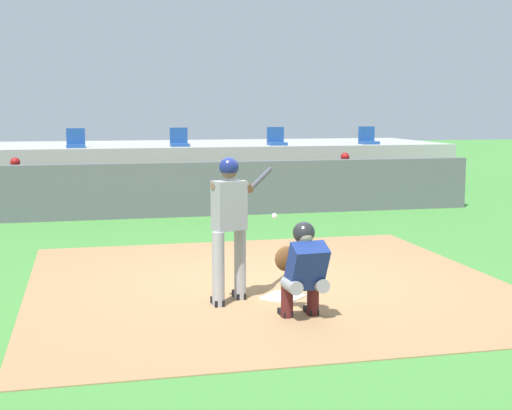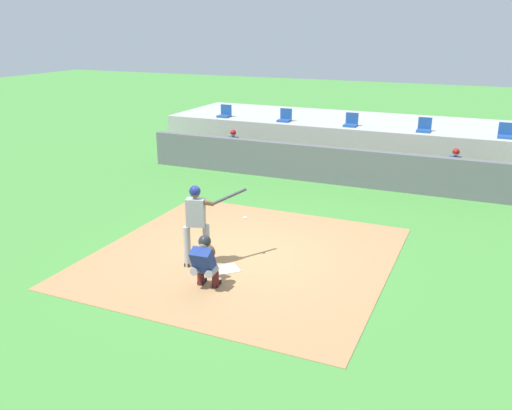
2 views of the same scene
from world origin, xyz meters
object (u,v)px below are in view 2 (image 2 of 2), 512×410
Objects in this scene: catcher_crouched at (205,260)px; stadium_seat_1 at (285,118)px; batter_at_plate at (197,220)px; stadium_seat_3 at (424,128)px; stadium_seat_4 at (505,133)px; stadium_seat_0 at (225,114)px; stadium_seat_2 at (351,123)px; dugout_player_1 at (454,169)px; dugout_player_0 at (232,147)px; home_plate at (228,269)px.

stadium_seat_1 reaches higher than catcher_crouched.
batter_at_plate is 1.18m from catcher_crouched.
stadium_seat_3 is 2.60m from stadium_seat_4.
catcher_crouched is at bearing -115.23° from stadium_seat_4.
stadium_seat_0 is 1.00× the size of stadium_seat_2.
catcher_crouched is 4.22× the size of stadium_seat_2.
stadium_seat_2 is 1.00× the size of stadium_seat_3.
stadium_seat_1 reaches higher than batter_at_plate.
stadium_seat_2 is at bearing 180.00° from stadium_seat_3.
stadium_seat_0 is 5.20m from stadium_seat_2.
stadium_seat_1 is at bearing 162.47° from dugout_player_1.
stadium_seat_0 is (-9.04, 2.03, 0.86)m from dugout_player_1.
stadium_seat_1 is 1.00× the size of stadium_seat_2.
stadium_seat_2 is at bearing 27.57° from dugout_player_0.
stadium_seat_2 reaches higher than home_plate.
home_plate is 9.05m from dugout_player_0.
batter_at_plate is 10.24m from stadium_seat_2.
stadium_seat_1 reaches higher than dugout_player_1.
dugout_player_0 and dugout_player_1 have the same top height.
dugout_player_1 reaches higher than catcher_crouched.
stadium_seat_4 is at bearing 0.00° from stadium_seat_1.
batter_at_plate is 9.35m from dugout_player_1.
stadium_seat_1 and stadium_seat_4 have the same top height.
catcher_crouched is 4.22× the size of stadium_seat_4.
stadium_seat_0 is at bearing 122.62° from dugout_player_0.
stadium_seat_0 and stadium_seat_1 have the same top height.
home_plate is 0.92× the size of stadium_seat_4.
stadium_seat_1 is at bearing 57.47° from dugout_player_0.
stadium_seat_0 is 1.00× the size of stadium_seat_4.
catcher_crouched is at bearing -76.91° from stadium_seat_1.
batter_at_plate is 10.74m from stadium_seat_3.
dugout_player_1 is 2.53m from stadium_seat_3.
stadium_seat_0 is at bearing 180.00° from stadium_seat_4.
home_plate is at bearing 2.60° from batter_at_plate.
batter_at_plate is at bearing -107.81° from stadium_seat_3.
catcher_crouched is 4.22× the size of stadium_seat_3.
home_plate is 9.03m from dugout_player_1.
dugout_player_0 is (-3.90, 8.14, 0.65)m from home_plate.
stadium_seat_0 and stadium_seat_4 have the same top height.
stadium_seat_2 is (-3.84, 2.03, 0.86)m from dugout_player_1.
dugout_player_0 reaches higher than catcher_crouched.
home_plate is at bearing 88.55° from catcher_crouched.
home_plate is 11.53m from stadium_seat_4.
dugout_player_1 is at bearing -123.73° from stadium_seat_4.
catcher_crouched is 11.43m from stadium_seat_3.
stadium_seat_1 is at bearing 100.65° from batter_at_plate.
home_plate is 0.92× the size of stadium_seat_3.
stadium_seat_3 is at bearing 0.00° from stadium_seat_1.
catcher_crouched is 11.42m from stadium_seat_1.
stadium_seat_3 reaches higher than dugout_player_0.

